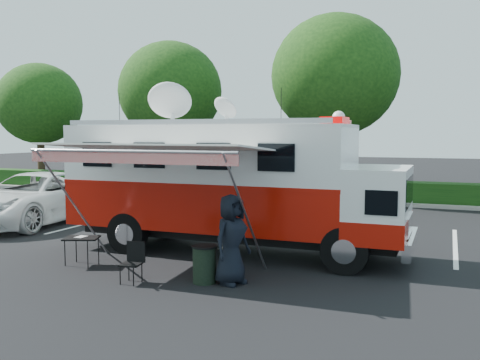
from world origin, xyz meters
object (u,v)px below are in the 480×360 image
object	(u,v)px
folding_table	(81,239)
command_truck	(230,183)
trash_bin	(204,264)
white_suv	(36,223)

from	to	relation	value
folding_table	command_truck	bearing A→B (deg)	42.59
command_truck	trash_bin	distance (m)	3.27
white_suv	folding_table	bearing A→B (deg)	-41.62
command_truck	white_suv	xyz separation A→B (m)	(-8.20, 1.81, -1.86)
command_truck	white_suv	world-z (taller)	command_truck
command_truck	folding_table	xyz separation A→B (m)	(-2.80, -2.57, -1.22)
command_truck	folding_table	bearing A→B (deg)	-137.41
command_truck	folding_table	distance (m)	3.99
trash_bin	folding_table	bearing A→B (deg)	175.00
white_suv	command_truck	bearing A→B (deg)	-15.04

